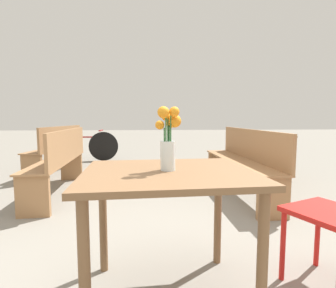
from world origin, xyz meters
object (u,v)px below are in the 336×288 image
object	(u,v)px
bench_near	(244,157)
table_back	(265,142)
bicycle	(82,146)
bench_middle	(62,159)
bench_far	(58,148)
table_front	(168,190)
flower_vase	(169,140)

from	to	relation	value
bench_near	table_back	world-z (taller)	bench_near
table_back	bicycle	size ratio (longest dim) A/B	0.51
bench_middle	bench_far	world-z (taller)	same
table_front	bench_far	xyz separation A→B (m)	(-1.77, 3.48, -0.16)
flower_vase	bench_far	size ratio (longest dim) A/B	0.22
bicycle	flower_vase	bearing A→B (deg)	-70.70
flower_vase	table_front	bearing A→B (deg)	-122.00
bench_middle	bicycle	size ratio (longest dim) A/B	1.07
flower_vase	bench_middle	world-z (taller)	flower_vase
table_front	bench_far	size ratio (longest dim) A/B	0.60
bicycle	table_front	bearing A→B (deg)	-70.77
table_front	table_back	size ratio (longest dim) A/B	1.10
flower_vase	bench_near	distance (m)	2.33
bench_near	bicycle	distance (m)	3.97
flower_vase	bicycle	world-z (taller)	flower_vase
table_front	bicycle	size ratio (longest dim) A/B	0.56
table_front	bench_middle	bearing A→B (deg)	120.72
bench_near	bench_middle	world-z (taller)	same
flower_vase	bench_middle	bearing A→B (deg)	120.87
table_front	table_back	xyz separation A→B (m)	(1.83, 2.89, -0.03)
bench_near	bench_middle	bearing A→B (deg)	177.45
flower_vase	table_back	bearing A→B (deg)	57.63
table_back	bicycle	world-z (taller)	bicycle
table_front	bench_near	distance (m)	2.31
bench_near	table_back	xyz separation A→B (m)	(0.68, 0.90, 0.11)
bench_far	bicycle	bearing A→B (deg)	85.32
table_front	table_back	distance (m)	3.42
bench_far	bicycle	size ratio (longest dim) A/B	0.94
table_front	bicycle	distance (m)	5.07
bench_near	bicycle	size ratio (longest dim) A/B	1.21
bench_middle	table_front	bearing A→B (deg)	-59.28
table_front	bench_middle	size ratio (longest dim) A/B	0.52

